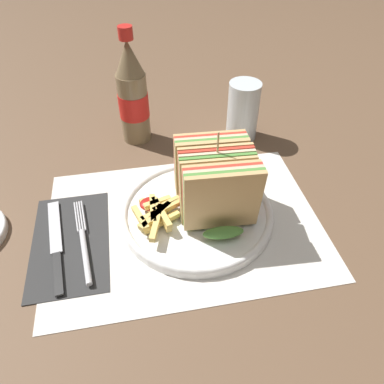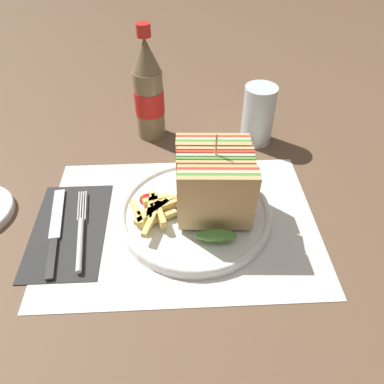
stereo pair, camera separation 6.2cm
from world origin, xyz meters
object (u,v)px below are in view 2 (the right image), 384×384
(coke_bottle_near, at_px, (149,92))
(club_sandwich, at_px, (214,185))
(fork, at_px, (80,236))
(glass_near, at_px, (258,119))
(plate_main, at_px, (193,213))
(knife, at_px, (55,231))

(coke_bottle_near, bearing_deg, club_sandwich, -67.24)
(fork, distance_m, glass_near, 0.42)
(plate_main, distance_m, fork, 0.19)
(plate_main, xyz_separation_m, glass_near, (0.15, 0.22, 0.04))
(glass_near, bearing_deg, club_sandwich, -116.32)
(club_sandwich, distance_m, fork, 0.23)
(glass_near, bearing_deg, fork, -141.16)
(plate_main, xyz_separation_m, club_sandwich, (0.03, -0.00, 0.06))
(club_sandwich, bearing_deg, coke_bottle_near, 112.76)
(coke_bottle_near, relative_size, glass_near, 1.90)
(fork, xyz_separation_m, knife, (-0.04, 0.01, -0.00))
(club_sandwich, xyz_separation_m, fork, (-0.21, -0.04, -0.07))
(fork, height_order, knife, fork)
(club_sandwich, bearing_deg, glass_near, 63.68)
(fork, bearing_deg, glass_near, 31.46)
(fork, bearing_deg, plate_main, 5.05)
(knife, bearing_deg, glass_near, 26.46)
(fork, xyz_separation_m, glass_near, (0.33, 0.26, 0.05))
(club_sandwich, bearing_deg, knife, -175.22)
(plate_main, bearing_deg, club_sandwich, -6.23)
(plate_main, xyz_separation_m, coke_bottle_near, (-0.08, 0.26, 0.09))
(club_sandwich, distance_m, glass_near, 0.25)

